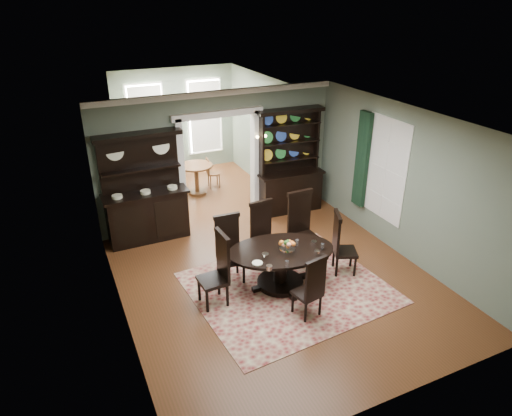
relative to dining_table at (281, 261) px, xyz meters
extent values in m
cube|color=#5E2E18|center=(0.00, 0.07, -0.53)|extent=(5.50, 6.00, 0.01)
cube|color=white|center=(0.00, 0.07, 2.48)|extent=(5.50, 6.00, 0.01)
cube|color=slate|center=(-2.75, 0.07, 0.98)|extent=(0.01, 6.00, 3.00)
cube|color=slate|center=(2.75, 0.07, 0.98)|extent=(0.01, 6.00, 3.00)
cube|color=slate|center=(0.00, -2.93, 0.98)|extent=(5.50, 0.01, 3.00)
cube|color=slate|center=(-1.82, 3.07, 0.98)|extent=(1.85, 0.01, 3.00)
cube|color=slate|center=(1.83, 3.07, 0.98)|extent=(1.85, 0.01, 3.00)
cube|color=slate|center=(0.00, 3.07, 2.23)|extent=(1.80, 0.01, 0.50)
cube|color=silver|center=(0.00, 3.02, 2.42)|extent=(5.50, 0.10, 0.12)
cube|color=#5E2E18|center=(0.00, 4.82, -0.53)|extent=(3.50, 3.50, 0.01)
cube|color=white|center=(0.00, 4.82, 2.48)|extent=(3.50, 3.50, 0.01)
cube|color=slate|center=(-1.75, 4.82, 0.98)|extent=(0.01, 3.50, 3.00)
cube|color=slate|center=(1.75, 4.82, 0.98)|extent=(0.01, 3.50, 3.00)
cube|color=slate|center=(0.00, 6.57, 0.98)|extent=(3.50, 0.01, 3.00)
cube|color=silver|center=(-0.85, 6.52, 1.03)|extent=(1.05, 0.06, 2.20)
cube|color=silver|center=(0.85, 6.52, 1.03)|extent=(1.05, 0.06, 2.20)
cube|color=silver|center=(-0.90, 3.07, 0.73)|extent=(0.14, 0.25, 2.50)
cube|color=silver|center=(0.90, 3.07, 0.73)|extent=(0.14, 0.25, 2.50)
cube|color=silver|center=(0.00, 3.07, 1.98)|extent=(2.08, 0.25, 0.14)
cube|color=white|center=(2.74, 0.67, 1.08)|extent=(0.02, 1.10, 2.00)
cube|color=silver|center=(2.73, 0.67, 1.08)|extent=(0.01, 1.22, 2.12)
cube|color=black|center=(2.65, 1.35, 1.08)|extent=(0.10, 0.35, 2.10)
cube|color=#C87B35|center=(0.95, 2.99, 1.33)|extent=(0.08, 0.05, 0.18)
sphere|color=#FFD88C|center=(0.85, 2.84, 1.41)|extent=(0.07, 0.07, 0.07)
sphere|color=#FFD88C|center=(1.05, 2.84, 1.41)|extent=(0.07, 0.07, 0.07)
cube|color=maroon|center=(0.09, -0.15, -0.52)|extent=(3.55, 3.14, 0.01)
ellipsoid|color=black|center=(0.00, 0.00, 0.20)|extent=(2.12, 1.58, 0.05)
cylinder|color=black|center=(0.00, 0.00, 0.17)|extent=(2.10, 2.10, 0.03)
cylinder|color=black|center=(0.00, 0.00, -0.14)|extent=(0.24, 0.24, 0.66)
cylinder|color=black|center=(0.00, 0.00, -0.47)|extent=(0.84, 0.84, 0.10)
cylinder|color=white|center=(0.07, -0.09, 0.25)|extent=(0.28, 0.28, 0.05)
cube|color=black|center=(-0.75, 0.52, -0.07)|extent=(0.48, 0.46, 0.06)
cube|color=black|center=(-0.74, 0.71, 0.32)|extent=(0.46, 0.07, 0.77)
cube|color=black|center=(-0.74, 0.71, 0.72)|extent=(0.50, 0.09, 0.08)
cylinder|color=black|center=(-0.94, 0.35, -0.30)|extent=(0.05, 0.05, 0.45)
cylinder|color=black|center=(-0.58, 0.33, -0.30)|extent=(0.05, 0.05, 0.45)
cylinder|color=black|center=(-0.92, 0.70, -0.30)|extent=(0.05, 0.05, 0.45)
cylinder|color=black|center=(-0.56, 0.68, -0.30)|extent=(0.05, 0.05, 0.45)
cube|color=black|center=(0.08, 0.78, -0.07)|extent=(0.49, 0.47, 0.06)
cube|color=black|center=(0.06, 0.97, 0.33)|extent=(0.46, 0.09, 0.77)
cube|color=black|center=(0.06, 0.97, 0.72)|extent=(0.50, 0.11, 0.08)
cylinder|color=black|center=(-0.08, 0.58, -0.30)|extent=(0.05, 0.05, 0.45)
cylinder|color=black|center=(0.27, 0.61, -0.30)|extent=(0.05, 0.05, 0.45)
cylinder|color=black|center=(-0.11, 0.94, -0.30)|extent=(0.05, 0.05, 0.45)
cylinder|color=black|center=(0.24, 0.97, -0.30)|extent=(0.05, 0.05, 0.45)
cube|color=black|center=(0.82, 0.58, -0.02)|extent=(0.52, 0.50, 0.07)
cube|color=black|center=(0.82, 0.80, 0.42)|extent=(0.51, 0.07, 0.85)
cube|color=black|center=(0.82, 0.80, 0.86)|extent=(0.55, 0.10, 0.09)
cylinder|color=black|center=(0.63, 0.38, -0.27)|extent=(0.05, 0.05, 0.50)
cylinder|color=black|center=(1.03, 0.39, -0.27)|extent=(0.05, 0.05, 0.50)
cylinder|color=black|center=(0.62, 0.77, -0.27)|extent=(0.05, 0.05, 0.50)
cylinder|color=black|center=(1.01, 0.79, -0.27)|extent=(0.05, 0.05, 0.50)
cube|color=black|center=(-1.30, 0.00, -0.05)|extent=(0.47, 0.49, 0.06)
cube|color=black|center=(-1.09, 0.01, 0.36)|extent=(0.07, 0.47, 0.80)
cube|color=black|center=(-1.09, 0.01, 0.76)|extent=(0.10, 0.51, 0.08)
cylinder|color=black|center=(-1.49, 0.17, -0.29)|extent=(0.05, 0.05, 0.47)
cylinder|color=black|center=(-1.47, -0.20, -0.29)|extent=(0.05, 0.05, 0.47)
cylinder|color=black|center=(-1.12, 0.19, -0.29)|extent=(0.05, 0.05, 0.47)
cylinder|color=black|center=(-1.10, -0.18, -0.29)|extent=(0.05, 0.05, 0.47)
cube|color=black|center=(1.31, -0.12, -0.08)|extent=(0.56, 0.57, 0.06)
cube|color=black|center=(1.13, -0.04, 0.30)|extent=(0.22, 0.42, 0.75)
cube|color=black|center=(1.13, -0.04, 0.68)|extent=(0.25, 0.47, 0.08)
cylinder|color=black|center=(1.40, -0.34, -0.30)|extent=(0.05, 0.05, 0.44)
cylinder|color=black|center=(1.54, -0.03, -0.30)|extent=(0.05, 0.05, 0.44)
cylinder|color=black|center=(1.08, -0.21, -0.30)|extent=(0.05, 0.05, 0.44)
cylinder|color=black|center=(1.22, 0.11, -0.30)|extent=(0.05, 0.05, 0.44)
cube|color=black|center=(0.01, -0.91, -0.11)|extent=(0.48, 0.46, 0.05)
cube|color=black|center=(0.04, -1.09, 0.24)|extent=(0.41, 0.12, 0.69)
cube|color=black|center=(0.04, -1.09, 0.60)|extent=(0.45, 0.15, 0.07)
cylinder|color=black|center=(0.14, -0.73, -0.32)|extent=(0.04, 0.04, 0.41)
cylinder|color=black|center=(-0.18, -0.79, -0.32)|extent=(0.04, 0.04, 0.41)
cylinder|color=black|center=(0.20, -1.04, -0.32)|extent=(0.04, 0.04, 0.41)
cylinder|color=black|center=(-0.12, -1.10, -0.32)|extent=(0.04, 0.04, 0.41)
cube|color=black|center=(-1.77, 2.76, 0.00)|extent=(1.67, 0.59, 1.04)
cube|color=black|center=(-1.77, 2.76, 0.54)|extent=(1.78, 0.64, 0.05)
cube|color=black|center=(-1.77, 2.99, 1.16)|extent=(1.67, 0.10, 1.23)
cube|color=black|center=(-1.77, 2.88, 1.04)|extent=(1.62, 0.31, 0.04)
cube|color=black|center=(-1.77, 2.86, 1.77)|extent=(1.78, 0.38, 0.08)
cube|color=black|center=(1.68, 2.75, -0.05)|extent=(1.52, 0.61, 0.96)
cube|color=black|center=(1.68, 2.75, 0.44)|extent=(1.62, 0.67, 0.04)
cube|color=black|center=(1.68, 2.97, 1.18)|extent=(1.49, 0.15, 1.45)
cube|color=black|center=(0.96, 2.86, 1.18)|extent=(0.07, 0.28, 1.49)
cube|color=black|center=(2.41, 2.86, 1.18)|extent=(0.07, 0.28, 1.49)
cube|color=black|center=(1.68, 2.84, 1.92)|extent=(1.61, 0.43, 0.09)
cube|color=black|center=(1.68, 2.86, 0.75)|extent=(1.50, 0.36, 0.03)
cube|color=black|center=(1.68, 2.86, 1.18)|extent=(1.50, 0.36, 0.03)
cube|color=black|center=(1.68, 2.86, 1.60)|extent=(1.50, 0.36, 0.03)
cylinder|color=#5A3419|center=(-0.07, 4.65, 0.26)|extent=(0.87, 0.87, 0.04)
cylinder|color=#5A3419|center=(-0.07, 4.65, -0.12)|extent=(0.11, 0.11, 0.76)
cylinder|color=#5A3419|center=(-0.07, 4.65, -0.49)|extent=(0.48, 0.48, 0.07)
cylinder|color=#5A3419|center=(-0.63, 4.90, -0.12)|extent=(0.36, 0.36, 0.04)
cube|color=#5A3419|center=(-0.48, 4.95, 0.11)|extent=(0.13, 0.32, 0.45)
cylinder|color=#5A3419|center=(-0.79, 4.98, -0.32)|extent=(0.03, 0.03, 0.41)
cylinder|color=#5A3419|center=(-0.71, 4.74, -0.32)|extent=(0.03, 0.03, 0.41)
cylinder|color=#5A3419|center=(-0.55, 5.06, -0.32)|extent=(0.03, 0.03, 0.41)
cylinder|color=#5A3419|center=(-0.47, 4.82, -0.32)|extent=(0.03, 0.03, 0.41)
cylinder|color=#5A3419|center=(0.49, 4.88, -0.13)|extent=(0.35, 0.35, 0.04)
cube|color=#5A3419|center=(0.33, 4.89, 0.10)|extent=(0.06, 0.32, 0.44)
cylinder|color=#5A3419|center=(0.60, 4.74, -0.32)|extent=(0.03, 0.03, 0.40)
cylinder|color=#5A3419|center=(0.63, 4.99, -0.32)|extent=(0.03, 0.03, 0.40)
cylinder|color=#5A3419|center=(0.36, 4.76, -0.32)|extent=(0.03, 0.03, 0.40)
cylinder|color=#5A3419|center=(0.38, 5.01, -0.32)|extent=(0.03, 0.03, 0.40)
camera|label=1|loc=(-3.32, -6.14, 4.37)|focal=32.00mm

